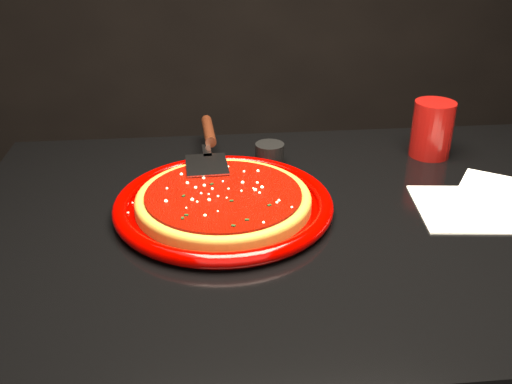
{
  "coord_description": "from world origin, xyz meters",
  "views": [
    {
      "loc": [
        -0.17,
        -0.85,
        1.24
      ],
      "look_at": [
        -0.08,
        0.06,
        0.77
      ],
      "focal_mm": 40.0,
      "sensor_mm": 36.0,
      "label": 1
    }
  ],
  "objects_px": {
    "pizza_server": "(209,144)",
    "cup": "(432,129)",
    "table": "(300,375)",
    "plate": "(224,204)",
    "ramekin": "(270,154)"
  },
  "relations": [
    {
      "from": "cup",
      "to": "plate",
      "type": "bearing_deg",
      "value": -155.38
    },
    {
      "from": "plate",
      "to": "ramekin",
      "type": "distance_m",
      "value": 0.22
    },
    {
      "from": "plate",
      "to": "ramekin",
      "type": "bearing_deg",
      "value": 61.39
    },
    {
      "from": "pizza_server",
      "to": "cup",
      "type": "relative_size",
      "value": 2.81
    },
    {
      "from": "table",
      "to": "cup",
      "type": "distance_m",
      "value": 0.58
    },
    {
      "from": "pizza_server",
      "to": "cup",
      "type": "xyz_separation_m",
      "value": [
        0.47,
        0.01,
        0.01
      ]
    },
    {
      "from": "cup",
      "to": "ramekin",
      "type": "relative_size",
      "value": 1.99
    },
    {
      "from": "table",
      "to": "ramekin",
      "type": "relative_size",
      "value": 20.08
    },
    {
      "from": "table",
      "to": "plate",
      "type": "height_order",
      "value": "plate"
    },
    {
      "from": "plate",
      "to": "cup",
      "type": "distance_m",
      "value": 0.5
    },
    {
      "from": "cup",
      "to": "ramekin",
      "type": "height_order",
      "value": "cup"
    },
    {
      "from": "pizza_server",
      "to": "ramekin",
      "type": "bearing_deg",
      "value": -5.55
    },
    {
      "from": "table",
      "to": "cup",
      "type": "relative_size",
      "value": 10.11
    },
    {
      "from": "plate",
      "to": "cup",
      "type": "height_order",
      "value": "cup"
    },
    {
      "from": "table",
      "to": "ramekin",
      "type": "xyz_separation_m",
      "value": [
        -0.04,
        0.22,
        0.4
      ]
    }
  ]
}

